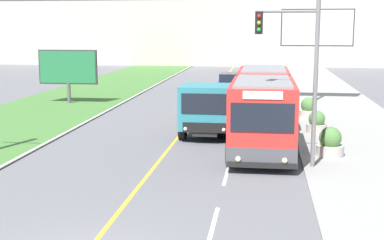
{
  "coord_description": "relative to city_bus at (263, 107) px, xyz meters",
  "views": [
    {
      "loc": [
        4.0,
        -10.35,
        5.16
      ],
      "look_at": [
        1.1,
        11.01,
        1.4
      ],
      "focal_mm": 50.0,
      "sensor_mm": 36.0,
      "label": 1
    }
  ],
  "objects": [
    {
      "name": "lane_marking_centre",
      "position": [
        -3.61,
        -11.94,
        -1.58
      ],
      "size": [
        2.88,
        140.0,
        0.01
      ],
      "color": "gold",
      "rests_on": "ground_plane"
    },
    {
      "name": "city_bus",
      "position": [
        0.0,
        0.0,
        0.0
      ],
      "size": [
        2.64,
        11.82,
        3.11
      ],
      "color": "red",
      "rests_on": "ground_plane"
    },
    {
      "name": "dump_truck",
      "position": [
        -2.53,
        0.91,
        -0.32
      ],
      "size": [
        2.55,
        6.54,
        2.53
      ],
      "color": "black",
      "rests_on": "ground_plane"
    },
    {
      "name": "car_distant",
      "position": [
        -2.77,
        19.28,
        -0.89
      ],
      "size": [
        1.8,
        4.3,
        1.45
      ],
      "color": "#2D4784",
      "rests_on": "ground_plane"
    },
    {
      "name": "traffic_light_mast",
      "position": [
        1.23,
        -4.64,
        2.3
      ],
      "size": [
        2.28,
        0.32,
        6.1
      ],
      "color": "slate",
      "rests_on": "ground_plane"
    },
    {
      "name": "billboard_large",
      "position": [
        3.55,
        13.65,
        3.29
      ],
      "size": [
        4.91,
        0.24,
        6.38
      ],
      "color": "#59595B",
      "rests_on": "ground_plane"
    },
    {
      "name": "billboard_small",
      "position": [
        -13.16,
        10.57,
        0.84
      ],
      "size": [
        4.06,
        0.24,
        3.65
      ],
      "color": "#59595B",
      "rests_on": "ground_plane"
    },
    {
      "name": "planter_round_near",
      "position": [
        2.7,
        -2.8,
        -0.99
      ],
      "size": [
        1.1,
        1.1,
        1.17
      ],
      "color": "#B7B2A8",
      "rests_on": "sidewalk_right"
    },
    {
      "name": "planter_round_second",
      "position": [
        2.61,
        1.91,
        -1.03
      ],
      "size": [
        0.99,
        0.99,
        1.09
      ],
      "color": "#B7B2A8",
      "rests_on": "sidewalk_right"
    },
    {
      "name": "planter_round_third",
      "position": [
        2.59,
        6.61,
        -1.01
      ],
      "size": [
        1.09,
        1.09,
        1.13
      ],
      "color": "#B7B2A8",
      "rests_on": "sidewalk_right"
    }
  ]
}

